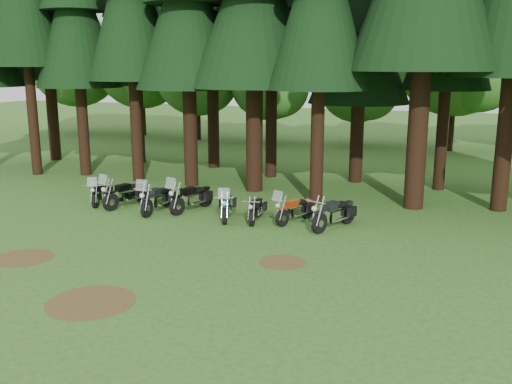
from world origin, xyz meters
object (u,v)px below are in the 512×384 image
Objects in this scene: motorcycle_0 at (101,193)px; motorcycle_2 at (157,200)px; motorcycle_1 at (127,195)px; motorcycle_5 at (256,210)px; motorcycle_4 at (226,207)px; motorcycle_3 at (191,198)px; motorcycle_6 at (295,210)px; motorcycle_7 at (334,215)px.

motorcycle_2 is at bearing -25.59° from motorcycle_0.
motorcycle_5 is at bearing 15.68° from motorcycle_1.
motorcycle_0 is 2.99m from motorcycle_2.
motorcycle_2 reaches higher than motorcycle_0.
motorcycle_2 is 2.97m from motorcycle_4.
motorcycle_2 is 1.35m from motorcycle_3.
motorcycle_3 is 4.38m from motorcycle_6.
motorcycle_0 is 10.07m from motorcycle_7.
motorcycle_4 is 1.11× the size of motorcycle_5.
motorcycle_7 is at bearing -16.56° from motorcycle_4.
motorcycle_4 is 0.95× the size of motorcycle_7.
motorcycle_3 is 1.89m from motorcycle_4.
motorcycle_5 is at bearing -156.40° from motorcycle_7.
motorcycle_4 is 1.05× the size of motorcycle_6.
motorcycle_3 is 1.05× the size of motorcycle_7.
motorcycle_2 is 4.14m from motorcycle_5.
motorcycle_0 is at bearing 157.89° from motorcycle_4.
motorcycle_1 reaches higher than motorcycle_2.
motorcycle_7 is (8.74, 0.01, -0.01)m from motorcycle_1.
motorcycle_0 is 0.85× the size of motorcycle_3.
motorcycle_4 is 1.17m from motorcycle_5.
motorcycle_7 is (1.55, -0.26, 0.05)m from motorcycle_6.
motorcycle_0 is at bearing -158.39° from motorcycle_7.
motorcycle_7 is at bearing 16.57° from motorcycle_1.
motorcycle_1 is 0.99× the size of motorcycle_2.
motorcycle_5 is 1.47m from motorcycle_6.
motorcycle_6 is at bearing 4.23° from motorcycle_2.
motorcycle_0 is 0.89× the size of motorcycle_7.
motorcycle_1 is 0.99× the size of motorcycle_3.
motorcycle_2 is 1.22× the size of motorcycle_5.
motorcycle_1 is at bearing -158.15° from motorcycle_3.
motorcycle_1 is 4.61m from motorcycle_4.
motorcycle_1 is 1.09× the size of motorcycle_4.
motorcycle_7 is at bearing 11.05° from motorcycle_6.
motorcycle_3 is (4.14, 0.32, 0.07)m from motorcycle_0.
motorcycle_7 reaches higher than motorcycle_5.
motorcycle_1 is 2.83m from motorcycle_3.
motorcycle_7 is (4.13, 0.22, 0.03)m from motorcycle_4.
motorcycle_2 is (2.96, -0.36, 0.07)m from motorcycle_0.
motorcycle_1 reaches higher than motorcycle_6.
motorcycle_3 reaches higher than motorcycle_0.
motorcycle_2 reaches higher than motorcycle_5.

